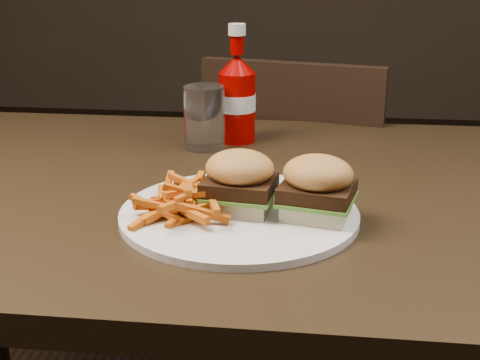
# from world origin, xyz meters

# --- Properties ---
(dining_table) EXTENTS (1.20, 0.80, 0.04)m
(dining_table) POSITION_xyz_m (0.00, 0.00, 0.73)
(dining_table) COLOR black
(dining_table) RESTS_ON ground
(chair_far) EXTENTS (0.49, 0.49, 0.04)m
(chair_far) POSITION_xyz_m (0.19, 0.60, 0.43)
(chair_far) COLOR black
(chair_far) RESTS_ON ground
(plate) EXTENTS (0.32, 0.32, 0.01)m
(plate) POSITION_xyz_m (0.10, -0.13, 0.76)
(plate) COLOR white
(plate) RESTS_ON dining_table
(sandwich_half_a) EXTENTS (0.09, 0.09, 0.02)m
(sandwich_half_a) POSITION_xyz_m (0.10, -0.12, 0.77)
(sandwich_half_a) COLOR beige
(sandwich_half_a) RESTS_ON plate
(sandwich_half_b) EXTENTS (0.10, 0.09, 0.02)m
(sandwich_half_b) POSITION_xyz_m (0.21, -0.13, 0.77)
(sandwich_half_b) COLOR #F3E6B7
(sandwich_half_b) RESTS_ON plate
(fries_pile) EXTENTS (0.13, 0.13, 0.05)m
(fries_pile) POSITION_xyz_m (0.03, -0.14, 0.78)
(fries_pile) COLOR #AC5A00
(fries_pile) RESTS_ON plate
(ketchup_bottle) EXTENTS (0.07, 0.07, 0.13)m
(ketchup_bottle) POSITION_xyz_m (0.06, 0.24, 0.81)
(ketchup_bottle) COLOR #980100
(ketchup_bottle) RESTS_ON dining_table
(tumbler) EXTENTS (0.08, 0.08, 0.11)m
(tumbler) POSITION_xyz_m (0.00, 0.19, 0.81)
(tumbler) COLOR white
(tumbler) RESTS_ON dining_table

